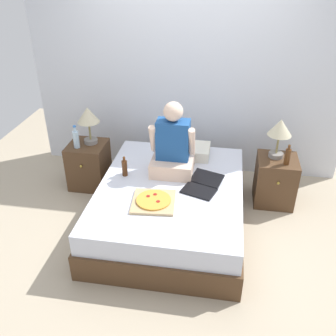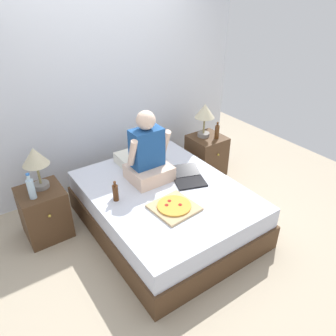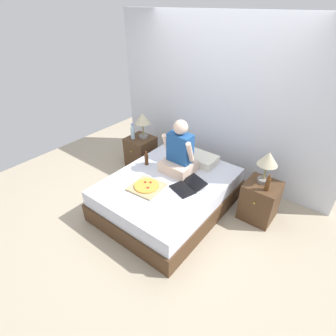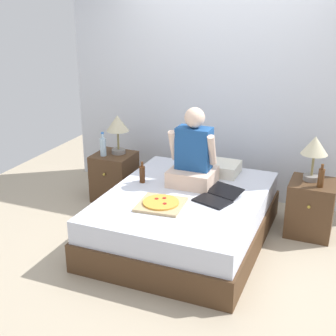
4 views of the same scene
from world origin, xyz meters
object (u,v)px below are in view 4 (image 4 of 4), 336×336
object	(u,v)px
nightstand_left	(114,177)
laptop	(217,198)
bed	(185,217)
lamp_on_left_nightstand	(118,126)
lamp_on_right_nightstand	(315,149)
person_seated	(193,157)
pizza_box	(161,204)
beer_bottle	(321,177)
nightstand_right	(310,208)
water_bottle	(103,146)
beer_bottle_on_bed	(142,174)

from	to	relation	value
nightstand_left	laptop	world-z (taller)	laptop
bed	lamp_on_left_nightstand	distance (m)	1.41
lamp_on_right_nightstand	laptop	world-z (taller)	lamp_on_right_nightstand
nightstand_left	person_seated	bearing A→B (deg)	-16.94
lamp_on_left_nightstand	pizza_box	bearing A→B (deg)	-45.90
lamp_on_right_nightstand	beer_bottle	bearing A→B (deg)	-56.31
beer_bottle	person_seated	world-z (taller)	person_seated
nightstand_left	pizza_box	xyz separation A→B (m)	(1.00, -0.94, 0.23)
lamp_on_right_nightstand	bed	bearing A→B (deg)	-148.48
pizza_box	nightstand_right	bearing A→B (deg)	37.48
water_bottle	beer_bottle_on_bed	xyz separation A→B (m)	(0.68, -0.41, -0.09)
beer_bottle	pizza_box	bearing A→B (deg)	-147.05
person_seated	pizza_box	distance (m)	0.67
water_bottle	laptop	xyz separation A→B (m)	(1.51, -0.53, -0.16)
nightstand_left	beer_bottle_on_bed	distance (m)	0.84
person_seated	pizza_box	bearing A→B (deg)	-98.33
lamp_on_right_nightstand	pizza_box	xyz separation A→B (m)	(-1.20, -0.99, -0.38)
water_bottle	nightstand_right	distance (m)	2.34
beer_bottle	pizza_box	distance (m)	1.55
nightstand_right	beer_bottle	xyz separation A→B (m)	(0.07, -0.10, 0.37)
lamp_on_left_nightstand	lamp_on_right_nightstand	world-z (taller)	same
bed	water_bottle	xyz separation A→B (m)	(-1.19, 0.52, 0.43)
person_seated	beer_bottle_on_bed	world-z (taller)	person_seated
nightstand_right	person_seated	xyz separation A→B (m)	(-1.14, -0.33, 0.50)
person_seated	lamp_on_right_nightstand	bearing A→B (deg)	19.03
bed	nightstand_right	xyz separation A→B (m)	(1.11, 0.61, 0.04)
lamp_on_left_nightstand	water_bottle	world-z (taller)	lamp_on_left_nightstand
laptop	pizza_box	bearing A→B (deg)	-142.91
lamp_on_left_nightstand	nightstand_right	world-z (taller)	lamp_on_left_nightstand
nightstand_right	pizza_box	distance (m)	1.56
pizza_box	lamp_on_right_nightstand	bearing A→B (deg)	39.62
beer_bottle	person_seated	size ratio (longest dim) A/B	0.29
bed	pizza_box	distance (m)	0.44
laptop	pizza_box	xyz separation A→B (m)	(-0.43, -0.32, -0.00)
bed	nightstand_left	world-z (taller)	nightstand_left
beer_bottle	water_bottle	bearing A→B (deg)	179.76
lamp_on_right_nightstand	pizza_box	bearing A→B (deg)	-140.38
beer_bottle_on_bed	pizza_box	bearing A→B (deg)	-48.12
lamp_on_right_nightstand	pizza_box	world-z (taller)	lamp_on_right_nightstand
bed	laptop	bearing A→B (deg)	-0.64
pizza_box	water_bottle	bearing A→B (deg)	141.78
beer_bottle	person_seated	distance (m)	1.23
beer_bottle_on_bed	nightstand_left	bearing A→B (deg)	140.44
person_seated	laptop	size ratio (longest dim) A/B	1.58
lamp_on_right_nightstand	person_seated	bearing A→B (deg)	-160.97
water_bottle	pizza_box	world-z (taller)	water_bottle
laptop	beer_bottle_on_bed	bearing A→B (deg)	171.79
nightstand_left	nightstand_right	bearing A→B (deg)	0.00
nightstand_right	laptop	world-z (taller)	laptop
lamp_on_right_nightstand	pizza_box	distance (m)	1.60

